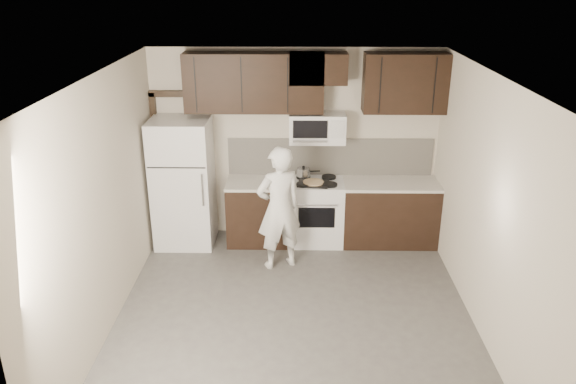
{
  "coord_description": "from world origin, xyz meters",
  "views": [
    {
      "loc": [
        0.01,
        -5.36,
        3.66
      ],
      "look_at": [
        -0.08,
        0.9,
        1.17
      ],
      "focal_mm": 35.0,
      "sensor_mm": 36.0,
      "label": 1
    }
  ],
  "objects_px": {
    "person": "(279,208)",
    "microwave": "(317,128)",
    "refrigerator": "(183,183)",
    "stove": "(316,211)"
  },
  "relations": [
    {
      "from": "refrigerator",
      "to": "person",
      "type": "relative_size",
      "value": 1.09
    },
    {
      "from": "microwave",
      "to": "refrigerator",
      "type": "height_order",
      "value": "microwave"
    },
    {
      "from": "person",
      "to": "microwave",
      "type": "bearing_deg",
      "value": -144.29
    },
    {
      "from": "stove",
      "to": "person",
      "type": "height_order",
      "value": "person"
    },
    {
      "from": "stove",
      "to": "microwave",
      "type": "height_order",
      "value": "microwave"
    },
    {
      "from": "person",
      "to": "refrigerator",
      "type": "bearing_deg",
      "value": -50.8
    },
    {
      "from": "microwave",
      "to": "person",
      "type": "distance_m",
      "value": 1.29
    },
    {
      "from": "stove",
      "to": "refrigerator",
      "type": "height_order",
      "value": "refrigerator"
    },
    {
      "from": "microwave",
      "to": "person",
      "type": "height_order",
      "value": "microwave"
    },
    {
      "from": "microwave",
      "to": "stove",
      "type": "bearing_deg",
      "value": -89.9
    }
  ]
}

